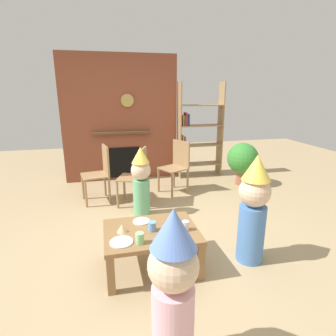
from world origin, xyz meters
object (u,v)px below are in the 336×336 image
at_px(bookshelf, 197,134).
at_px(birthday_cake_slice, 122,228).
at_px(paper_plate_front, 141,221).
at_px(child_by_the_chairs, 141,180).
at_px(potted_plant_tall, 243,159).
at_px(paper_cup_far_left, 140,238).
at_px(dining_chair_left, 101,170).
at_px(paper_cup_center, 185,226).
at_px(paper_cup_near_left, 152,226).
at_px(paper_cup_near_right, 164,238).
at_px(paper_plate_rear, 121,242).
at_px(coffee_table, 151,236).
at_px(child_in_pink, 253,207).
at_px(dining_chair_right, 177,163).
at_px(child_with_cone_hat, 173,289).
at_px(dining_chair_middle, 137,173).

relative_size(bookshelf, birthday_cake_slice, 19.00).
relative_size(paper_plate_front, child_by_the_chairs, 0.18).
xyz_separation_m(paper_plate_front, potted_plant_tall, (2.18, 1.91, 0.07)).
height_order(paper_cup_far_left, dining_chair_left, dining_chair_left).
bearing_deg(paper_cup_center, paper_cup_near_left, 168.53).
height_order(paper_cup_near_right, birthday_cake_slice, paper_cup_near_right).
xyz_separation_m(paper_cup_near_right, paper_cup_center, (0.25, 0.17, 0.00)).
bearing_deg(paper_cup_near_right, dining_chair_left, 104.20).
xyz_separation_m(bookshelf, potted_plant_tall, (0.65, -0.75, -0.39)).
height_order(paper_plate_rear, birthday_cake_slice, birthday_cake_slice).
bearing_deg(paper_cup_near_right, coffee_table, 106.21).
relative_size(paper_plate_front, paper_plate_rear, 0.84).
bearing_deg(birthday_cake_slice, child_in_pink, -6.28).
xyz_separation_m(paper_plate_rear, dining_chair_left, (-0.17, 2.08, 0.09)).
relative_size(paper_plate_front, dining_chair_left, 0.19).
bearing_deg(bookshelf, paper_cup_center, -111.03).
distance_m(paper_cup_near_right, paper_cup_far_left, 0.22).
bearing_deg(potted_plant_tall, birthday_cake_slice, -138.94).
relative_size(paper_plate_front, potted_plant_tall, 0.22).
distance_m(birthday_cake_slice, potted_plant_tall, 3.17).
distance_m(paper_cup_center, child_by_the_chairs, 1.33).
xyz_separation_m(paper_cup_near_left, paper_cup_center, (0.32, -0.06, 0.00)).
bearing_deg(coffee_table, dining_chair_right, 68.08).
distance_m(child_by_the_chairs, dining_chair_left, 0.88).
xyz_separation_m(child_with_cone_hat, child_in_pink, (1.08, 0.94, 0.02)).
distance_m(paper_cup_near_right, birthday_cake_slice, 0.45).
distance_m(paper_plate_front, dining_chair_middle, 1.42).
distance_m(paper_cup_far_left, potted_plant_tall, 3.23).
relative_size(paper_cup_near_left, potted_plant_tall, 0.12).
xyz_separation_m(paper_cup_far_left, dining_chair_left, (-0.33, 2.13, 0.05)).
relative_size(paper_cup_center, dining_chair_left, 0.11).
height_order(child_with_cone_hat, child_in_pink, child_in_pink).
height_order(paper_plate_rear, dining_chair_middle, dining_chair_middle).
bearing_deg(paper_plate_front, dining_chair_left, 103.32).
bearing_deg(child_with_cone_hat, paper_cup_center, -18.38).
bearing_deg(paper_plate_front, child_with_cone_hat, -89.17).
bearing_deg(coffee_table, paper_cup_far_left, -122.92).
height_order(dining_chair_left, potted_plant_tall, dining_chair_left).
distance_m(child_in_pink, potted_plant_tall, 2.47).
height_order(child_in_pink, child_by_the_chairs, child_in_pink).
xyz_separation_m(birthday_cake_slice, child_in_pink, (1.31, -0.14, 0.15)).
xyz_separation_m(paper_plate_front, dining_chair_left, (-0.41, 1.72, 0.09)).
bearing_deg(paper_plate_rear, paper_cup_near_left, 26.09).
distance_m(paper_cup_center, child_with_cone_hat, 1.05).
relative_size(paper_cup_near_left, birthday_cake_slice, 0.93).
relative_size(coffee_table, paper_plate_rear, 4.34).
bearing_deg(dining_chair_left, dining_chair_middle, 140.65).
height_order(paper_plate_front, birthday_cake_slice, birthday_cake_slice).
bearing_deg(bookshelf, child_in_pink, -98.20).
relative_size(paper_cup_near_right, dining_chair_left, 0.10).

